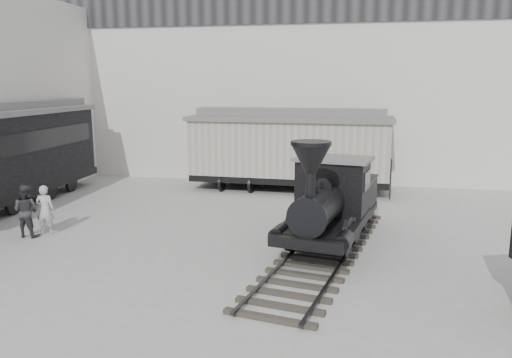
% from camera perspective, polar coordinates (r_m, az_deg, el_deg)
% --- Properties ---
extents(ground, '(90.00, 90.00, 0.00)m').
position_cam_1_polar(ground, '(13.13, -3.47, -11.94)').
color(ground, '#9E9E9B').
extents(north_wall, '(34.00, 2.51, 11.00)m').
position_cam_1_polar(north_wall, '(26.88, 4.47, 11.82)').
color(north_wall, silver).
rests_on(north_wall, ground).
extents(locomotive, '(3.98, 10.15, 3.50)m').
position_cam_1_polar(locomotive, '(15.80, 8.43, -3.14)').
color(locomotive, '#3C362F').
rests_on(locomotive, ground).
extents(boxcar, '(9.73, 3.36, 3.94)m').
position_cam_1_polar(boxcar, '(23.95, 3.84, 3.59)').
color(boxcar, black).
rests_on(boxcar, ground).
extents(visitor_a, '(0.69, 0.53, 1.71)m').
position_cam_1_polar(visitor_a, '(18.46, -22.96, -3.26)').
color(visitor_a, beige).
rests_on(visitor_a, ground).
extents(visitor_b, '(0.88, 0.69, 1.79)m').
position_cam_1_polar(visitor_b, '(18.43, -24.80, -3.31)').
color(visitor_b, '#343437').
rests_on(visitor_b, ground).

